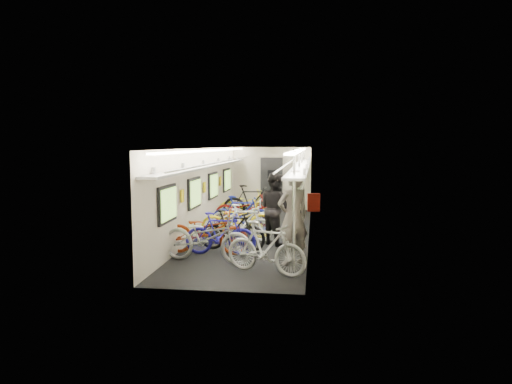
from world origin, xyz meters
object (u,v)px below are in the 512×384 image
(passenger_near, at_px, (293,218))
(passenger_mid, at_px, (275,208))
(bicycle_0, at_px, (207,237))
(bicycle_1, at_px, (220,234))
(backpack, at_px, (314,202))

(passenger_near, height_order, passenger_mid, passenger_near)
(bicycle_0, bearing_deg, bicycle_1, -1.28)
(bicycle_1, xyz_separation_m, backpack, (2.09, -0.31, 0.79))
(passenger_mid, distance_m, backpack, 1.90)
(bicycle_1, distance_m, backpack, 2.26)
(bicycle_0, bearing_deg, passenger_near, -76.38)
(bicycle_1, height_order, backpack, backpack)
(passenger_mid, xyz_separation_m, backpack, (0.96, -1.59, 0.37))
(passenger_near, relative_size, passenger_mid, 1.09)
(bicycle_1, bearing_deg, backpack, -98.12)
(bicycle_0, xyz_separation_m, passenger_mid, (1.28, 1.94, 0.37))
(bicycle_0, height_order, backpack, backpack)
(bicycle_0, bearing_deg, backpack, -69.48)
(bicycle_0, xyz_separation_m, backpack, (2.24, 0.35, 0.74))
(bicycle_0, xyz_separation_m, passenger_near, (1.82, 0.06, 0.45))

